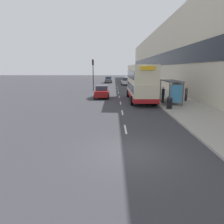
# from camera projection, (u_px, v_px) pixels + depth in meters

# --- Properties ---
(ground_plane) EXTENTS (220.00, 220.00, 0.00)m
(ground_plane) POSITION_uv_depth(u_px,v_px,m) (130.00, 153.00, 9.43)
(ground_plane) COLOR #38383D
(pavement) EXTENTS (5.00, 93.00, 0.14)m
(pavement) POSITION_uv_depth(u_px,v_px,m) (145.00, 85.00, 46.96)
(pavement) COLOR #A39E93
(pavement) RESTS_ON ground_plane
(terrace_facade) EXTENTS (3.10, 93.00, 12.80)m
(terrace_facade) POSITION_uv_depth(u_px,v_px,m) (163.00, 57.00, 45.57)
(terrace_facade) COLOR beige
(terrace_facade) RESTS_ON ground_plane
(lane_mark_0) EXTENTS (0.12, 2.00, 0.01)m
(lane_mark_0) POSITION_uv_depth(u_px,v_px,m) (125.00, 129.00, 13.17)
(lane_mark_0) COLOR silver
(lane_mark_0) RESTS_ON ground_plane
(lane_mark_1) EXTENTS (0.12, 2.00, 0.01)m
(lane_mark_1) POSITION_uv_depth(u_px,v_px,m) (122.00, 113.00, 18.12)
(lane_mark_1) COLOR silver
(lane_mark_1) RESTS_ON ground_plane
(lane_mark_2) EXTENTS (0.12, 2.00, 0.01)m
(lane_mark_2) POSITION_uv_depth(u_px,v_px,m) (120.00, 103.00, 23.07)
(lane_mark_2) COLOR silver
(lane_mark_2) RESTS_ON ground_plane
(lane_mark_3) EXTENTS (0.12, 2.00, 0.01)m
(lane_mark_3) POSITION_uv_depth(u_px,v_px,m) (119.00, 97.00, 28.02)
(lane_mark_3) COLOR silver
(lane_mark_3) RESTS_ON ground_plane
(lane_mark_4) EXTENTS (0.12, 2.00, 0.01)m
(lane_mark_4) POSITION_uv_depth(u_px,v_px,m) (119.00, 93.00, 32.97)
(lane_mark_4) COLOR silver
(lane_mark_4) RESTS_ON ground_plane
(lane_mark_5) EXTENTS (0.12, 2.00, 0.01)m
(lane_mark_5) POSITION_uv_depth(u_px,v_px,m) (118.00, 89.00, 37.92)
(lane_mark_5) COLOR silver
(lane_mark_5) RESTS_ON ground_plane
(lane_mark_6) EXTENTS (0.12, 2.00, 0.01)m
(lane_mark_6) POSITION_uv_depth(u_px,v_px,m) (117.00, 87.00, 42.87)
(lane_mark_6) COLOR silver
(lane_mark_6) RESTS_ON ground_plane
(bus_shelter) EXTENTS (1.60, 4.20, 2.48)m
(bus_shelter) POSITION_uv_depth(u_px,v_px,m) (173.00, 88.00, 21.85)
(bus_shelter) COLOR #4C4C51
(bus_shelter) RESTS_ON ground_plane
(double_decker_bus_near) EXTENTS (2.85, 10.10, 4.30)m
(double_decker_bus_near) POSITION_uv_depth(u_px,v_px,m) (140.00, 82.00, 24.30)
(double_decker_bus_near) COLOR beige
(double_decker_bus_near) RESTS_ON ground_plane
(car_0) EXTENTS (1.97, 3.86, 1.67)m
(car_0) POSITION_uv_depth(u_px,v_px,m) (102.00, 92.00, 26.93)
(car_0) COLOR maroon
(car_0) RESTS_ON ground_plane
(car_1) EXTENTS (1.99, 4.29, 1.74)m
(car_1) POSITION_uv_depth(u_px,v_px,m) (108.00, 80.00, 55.22)
(car_1) COLOR #4C5156
(car_1) RESTS_ON ground_plane
(car_2) EXTENTS (1.98, 4.31, 1.71)m
(car_2) POSITION_uv_depth(u_px,v_px,m) (125.00, 81.00, 48.18)
(car_2) COLOR silver
(car_2) RESTS_ON ground_plane
(pedestrian_at_shelter) EXTENTS (0.31, 0.31, 1.57)m
(pedestrian_at_shelter) POSITION_uv_depth(u_px,v_px,m) (156.00, 91.00, 27.19)
(pedestrian_at_shelter) COLOR #23232D
(pedestrian_at_shelter) RESTS_ON ground_plane
(pedestrian_1) EXTENTS (0.33, 0.33, 1.67)m
(pedestrian_1) POSITION_uv_depth(u_px,v_px,m) (186.00, 94.00, 23.62)
(pedestrian_1) COLOR #23232D
(pedestrian_1) RESTS_ON ground_plane
(pedestrian_2) EXTENTS (0.36, 0.36, 1.84)m
(pedestrian_2) POSITION_uv_depth(u_px,v_px,m) (159.00, 92.00, 24.19)
(pedestrian_2) COLOR #23232D
(pedestrian_2) RESTS_ON ground_plane
(pedestrian_3) EXTENTS (0.35, 0.35, 1.77)m
(pedestrian_3) POSITION_uv_depth(u_px,v_px,m) (163.00, 95.00, 22.26)
(pedestrian_3) COLOR #23232D
(pedestrian_3) RESTS_ON ground_plane
(pedestrian_4) EXTENTS (0.32, 0.32, 1.62)m
(pedestrian_4) POSITION_uv_depth(u_px,v_px,m) (179.00, 91.00, 26.63)
(pedestrian_4) COLOR #23232D
(pedestrian_4) RESTS_ON ground_plane
(litter_bin) EXTENTS (0.55, 0.55, 1.05)m
(litter_bin) POSITION_uv_depth(u_px,v_px,m) (169.00, 103.00, 19.06)
(litter_bin) COLOR black
(litter_bin) RESTS_ON ground_plane
(traffic_light_far_kerb) EXTENTS (0.30, 0.32, 5.48)m
(traffic_light_far_kerb) POSITION_uv_depth(u_px,v_px,m) (93.00, 70.00, 34.64)
(traffic_light_far_kerb) COLOR black
(traffic_light_far_kerb) RESTS_ON ground_plane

